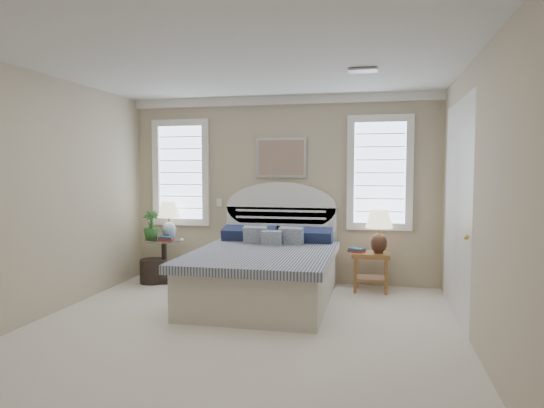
{
  "coord_description": "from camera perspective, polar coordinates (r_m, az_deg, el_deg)",
  "views": [
    {
      "loc": [
        1.35,
        -4.45,
        1.64
      ],
      "look_at": [
        0.18,
        1.0,
        1.25
      ],
      "focal_mm": 32.0,
      "sensor_mm": 36.0,
      "label": 1
    }
  ],
  "objects": [
    {
      "name": "wall_back",
      "position": [
        7.08,
        1.12,
        1.68
      ],
      "size": [
        4.5,
        0.02,
        2.7
      ],
      "primitive_type": "cube",
      "color": "#BDAD8D",
      "rests_on": "floor"
    },
    {
      "name": "wall_right",
      "position": [
        4.54,
        23.5,
        0.05
      ],
      "size": [
        0.02,
        5.0,
        2.7
      ],
      "primitive_type": "cube",
      "color": "#BDAD8D",
      "rests_on": "floor"
    },
    {
      "name": "bed",
      "position": [
        6.18,
        -0.76,
        -7.67
      ],
      "size": [
        1.72,
        2.28,
        1.47
      ],
      "color": "beige",
      "rests_on": "floor"
    },
    {
      "name": "nightstand_right",
      "position": [
        6.71,
        11.56,
        -6.82
      ],
      "size": [
        0.5,
        0.4,
        0.53
      ],
      "color": "#9D6233",
      "rests_on": "floor"
    },
    {
      "name": "books_right",
      "position": [
        6.67,
        9.93,
        -5.38
      ],
      "size": [
        0.25,
        0.22,
        0.06
      ],
      "rotation": [
        0.0,
        0.0,
        -0.41
      ],
      "color": "maroon",
      "rests_on": "nightstand_right"
    },
    {
      "name": "lamp_left",
      "position": [
        7.29,
        -12.03,
        -1.39
      ],
      "size": [
        0.44,
        0.44,
        0.55
      ],
      "rotation": [
        0.0,
        0.0,
        0.4
      ],
      "color": "silver",
      "rests_on": "side_table_left"
    },
    {
      "name": "side_table_left",
      "position": [
        7.26,
        -12.55,
        -6.01
      ],
      "size": [
        0.56,
        0.56,
        0.63
      ],
      "color": "black",
      "rests_on": "floor"
    },
    {
      "name": "window_right",
      "position": [
        6.93,
        12.56,
        3.6
      ],
      "size": [
        0.9,
        0.06,
        1.6
      ],
      "primitive_type": "cube",
      "color": "silver",
      "rests_on": "wall_back"
    },
    {
      "name": "books_left",
      "position": [
        7.16,
        -12.36,
        -3.96
      ],
      "size": [
        0.22,
        0.18,
        0.06
      ],
      "rotation": [
        0.0,
        0.0,
        0.15
      ],
      "color": "maroon",
      "rests_on": "side_table_left"
    },
    {
      "name": "floor",
      "position": [
        4.93,
        -4.69,
        -15.42
      ],
      "size": [
        4.5,
        5.0,
        0.01
      ],
      "primitive_type": "cube",
      "color": "silver",
      "rests_on": "ground"
    },
    {
      "name": "lamp_right",
      "position": [
        6.62,
        12.47,
        -2.58
      ],
      "size": [
        0.37,
        0.37,
        0.59
      ],
      "rotation": [
        0.0,
        0.0,
        -0.02
      ],
      "color": "black",
      "rests_on": "nightstand_right"
    },
    {
      "name": "wall_left",
      "position": [
        5.73,
        -26.85,
        0.7
      ],
      "size": [
        0.02,
        5.0,
        2.7
      ],
      "primitive_type": "cube",
      "color": "#BDAD8D",
      "rests_on": "floor"
    },
    {
      "name": "ceiling",
      "position": [
        4.77,
        -4.88,
        16.87
      ],
      "size": [
        4.5,
        5.0,
        0.01
      ],
      "primitive_type": "cube",
      "color": "silver",
      "rests_on": "wall_back"
    },
    {
      "name": "hvac_vent",
      "position": [
        5.35,
        10.64,
        15.18
      ],
      "size": [
        0.3,
        0.2,
        0.02
      ],
      "primitive_type": "cube",
      "color": "#B2B2B2",
      "rests_on": "ceiling"
    },
    {
      "name": "switch_plate",
      "position": [
        7.32,
        -6.23,
        0.16
      ],
      "size": [
        0.08,
        0.01,
        0.12
      ],
      "primitive_type": "cube",
      "color": "white",
      "rests_on": "wall_back"
    },
    {
      "name": "floor_pot",
      "position": [
        7.32,
        -13.8,
        -7.66
      ],
      "size": [
        0.46,
        0.46,
        0.34
      ],
      "primitive_type": "cylinder",
      "rotation": [
        0.0,
        0.0,
        -0.27
      ],
      "color": "black",
      "rests_on": "floor"
    },
    {
      "name": "window_left",
      "position": [
        7.51,
        -10.62,
        3.65
      ],
      "size": [
        0.9,
        0.06,
        1.6
      ],
      "primitive_type": "cube",
      "color": "silver",
      "rests_on": "wall_back"
    },
    {
      "name": "potted_plant",
      "position": [
        7.23,
        -14.04,
        -2.45
      ],
      "size": [
        0.27,
        0.27,
        0.42
      ],
      "primitive_type": "imported",
      "rotation": [
        0.0,
        0.0,
        0.17
      ],
      "color": "#2C6F2E",
      "rests_on": "side_table_left"
    },
    {
      "name": "painting",
      "position": [
        7.04,
        1.06,
        5.49
      ],
      "size": [
        0.74,
        0.04,
        0.58
      ],
      "primitive_type": "cube",
      "color": "silver",
      "rests_on": "wall_back"
    },
    {
      "name": "closet_door",
      "position": [
        5.73,
        20.91,
        -0.64
      ],
      "size": [
        0.02,
        1.8,
        2.4
      ],
      "primitive_type": "cube",
      "color": "white",
      "rests_on": "floor"
    },
    {
      "name": "crown_molding",
      "position": [
        7.11,
        1.07,
        12.11
      ],
      "size": [
        4.5,
        0.08,
        0.12
      ],
      "primitive_type": "cube",
      "color": "white",
      "rests_on": "wall_back"
    }
  ]
}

